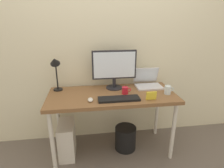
% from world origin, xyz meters
% --- Properties ---
extents(ground_plane, '(6.00, 6.00, 0.00)m').
position_xyz_m(ground_plane, '(0.00, 0.00, 0.00)').
color(ground_plane, '#665B51').
extents(back_wall, '(4.40, 0.04, 2.60)m').
position_xyz_m(back_wall, '(0.00, 0.37, 1.30)').
color(back_wall, beige).
rests_on(back_wall, ground_plane).
extents(desk, '(1.45, 0.63, 0.76)m').
position_xyz_m(desk, '(0.00, 0.00, 0.69)').
color(desk, brown).
rests_on(desk, ground_plane).
extents(monitor, '(0.53, 0.20, 0.47)m').
position_xyz_m(monitor, '(0.05, 0.18, 1.02)').
color(monitor, '#232328').
rests_on(monitor, desk).
extents(laptop, '(0.32, 0.29, 0.22)m').
position_xyz_m(laptop, '(0.48, 0.20, 0.81)').
color(laptop, silver).
rests_on(laptop, desk).
extents(desk_lamp, '(0.11, 0.16, 0.43)m').
position_xyz_m(desk_lamp, '(-0.62, 0.18, 1.06)').
color(desk_lamp, black).
rests_on(desk_lamp, desk).
extents(keyboard, '(0.44, 0.14, 0.02)m').
position_xyz_m(keyboard, '(0.05, -0.17, 0.77)').
color(keyboard, black).
rests_on(keyboard, desk).
extents(mouse, '(0.06, 0.09, 0.03)m').
position_xyz_m(mouse, '(-0.25, -0.17, 0.77)').
color(mouse, silver).
rests_on(mouse, desk).
extents(coffee_mug, '(0.11, 0.07, 0.08)m').
position_xyz_m(coffee_mug, '(0.15, -0.02, 0.80)').
color(coffee_mug, red).
rests_on(coffee_mug, desk).
extents(glass_cup, '(0.11, 0.07, 0.10)m').
position_xyz_m(glass_cup, '(0.63, -0.09, 0.80)').
color(glass_cup, silver).
rests_on(glass_cup, desk).
extents(photo_frame, '(0.11, 0.03, 0.09)m').
position_xyz_m(photo_frame, '(0.39, -0.22, 0.80)').
color(photo_frame, yellow).
rests_on(photo_frame, desk).
extents(computer_tower, '(0.18, 0.36, 0.42)m').
position_xyz_m(computer_tower, '(-0.54, -0.02, 0.21)').
color(computer_tower, silver).
rests_on(computer_tower, ground_plane).
extents(wastebasket, '(0.26, 0.26, 0.30)m').
position_xyz_m(wastebasket, '(0.17, -0.01, 0.15)').
color(wastebasket, black).
rests_on(wastebasket, ground_plane).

